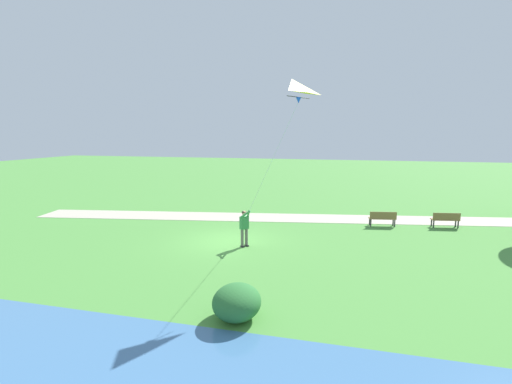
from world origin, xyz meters
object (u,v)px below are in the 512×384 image
Objects in this scene: park_bench_far_walkway at (446,219)px; flying_kite at (292,93)px; park_bench_near_walkway at (383,218)px; person_kite_flyer at (244,225)px; lakeside_shrub at (237,302)px.

flying_kite is at bearing -42.03° from park_bench_far_walkway.
park_bench_near_walkway is (-7.86, 4.15, -6.29)m from flying_kite.
person_kite_flyer is at bearing -131.04° from flying_kite.
flying_kite reaches higher than person_kite_flyer.
person_kite_flyer is 6.90m from lakeside_shrub.
flying_kite is 12.98m from park_bench_far_walkway.
person_kite_flyer is 1.15× the size of lakeside_shrub.
flying_kite reaches higher than park_bench_near_walkway.
park_bench_far_walkway is at bearing 146.87° from lakeside_shrub.
person_kite_flyer is 0.34× the size of flying_kite.
park_bench_far_walkway is (-8.43, 7.60, -6.29)m from flying_kite.
flying_kite is 3.42× the size of lakeside_shrub.
park_bench_near_walkway is 3.50m from park_bench_far_walkway.
lakeside_shrub is at bearing -33.13° from park_bench_far_walkway.
park_bench_far_walkway is at bearing 121.70° from person_kite_flyer.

